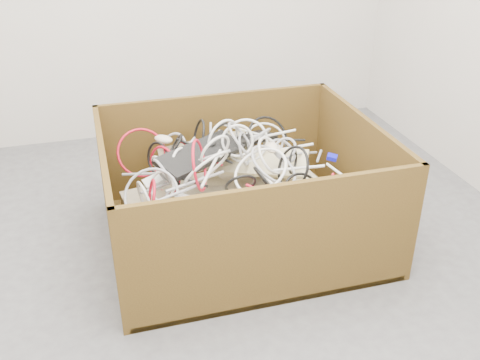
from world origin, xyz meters
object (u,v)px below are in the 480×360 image
object	(u,v)px
cardboard_box	(238,213)
power_strip_right	(205,207)
power_strip_left	(180,171)
vga_plug	(332,157)

from	to	relation	value
cardboard_box	power_strip_right	bearing A→B (deg)	-129.46
power_strip_right	power_strip_left	bearing A→B (deg)	129.86
power_strip_left	vga_plug	size ratio (longest dim) A/B	7.44
cardboard_box	power_strip_right	world-z (taller)	cardboard_box
cardboard_box	vga_plug	world-z (taller)	cardboard_box
cardboard_box	power_strip_left	xyz separation A→B (m)	(-0.25, 0.05, 0.23)
vga_plug	cardboard_box	bearing A→B (deg)	-151.43
cardboard_box	power_strip_left	distance (m)	0.34
power_strip_left	power_strip_right	world-z (taller)	power_strip_left
cardboard_box	power_strip_right	xyz separation A→B (m)	(-0.20, -0.25, 0.21)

